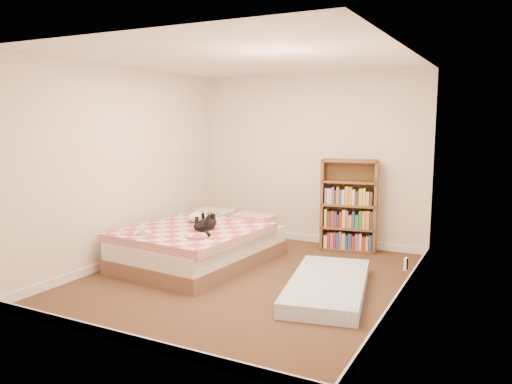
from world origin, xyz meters
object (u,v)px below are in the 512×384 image
at_px(floor_mattress, 328,286).
at_px(white_dog, 198,217).
at_px(bookshelf, 349,216).
at_px(bed, 202,244).
at_px(black_cat, 207,224).

relative_size(floor_mattress, white_dog, 5.40).
relative_size(bookshelf, floor_mattress, 0.75).
bearing_deg(floor_mattress, white_dog, 154.58).
bearing_deg(floor_mattress, bookshelf, 88.58).
relative_size(bed, white_dog, 6.78).
height_order(black_cat, white_dog, black_cat).
bearing_deg(black_cat, bookshelf, 35.43).
xyz_separation_m(black_cat, white_dog, (-0.36, 0.32, -0.00)).
height_order(floor_mattress, black_cat, black_cat).
distance_m(floor_mattress, black_cat, 1.71).
xyz_separation_m(bed, floor_mattress, (1.83, -0.34, -0.17)).
bearing_deg(black_cat, bed, 122.20).
relative_size(black_cat, white_dog, 2.30).
relative_size(bed, bookshelf, 1.67).
xyz_separation_m(bookshelf, floor_mattress, (0.33, -1.83, -0.42)).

